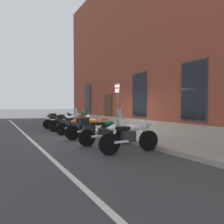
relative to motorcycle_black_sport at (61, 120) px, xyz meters
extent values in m
plane|color=#38383A|center=(3.80, 0.84, -0.57)|extent=(140.00, 140.00, 0.00)
cube|color=gray|center=(3.80, 2.12, -0.49)|extent=(26.93, 2.56, 0.16)
cube|color=silver|center=(3.80, -2.36, -0.56)|extent=(26.93, 0.12, 0.01)
cube|color=brown|center=(3.80, 6.62, 4.82)|extent=(20.93, 6.46, 10.77)
cube|color=gray|center=(3.80, 3.35, -0.22)|extent=(20.93, 0.10, 0.70)
cube|color=#2D2D33|center=(-3.18, 3.37, 1.53)|extent=(1.22, 0.06, 2.52)
cube|color=black|center=(-3.18, 3.34, 1.53)|extent=(1.10, 0.03, 2.40)
cube|color=#472B19|center=(0.31, 3.36, 0.58)|extent=(1.10, 0.08, 2.30)
cube|color=#2D2D33|center=(3.80, 3.37, 1.53)|extent=(1.22, 0.06, 2.52)
cube|color=black|center=(3.80, 3.34, 1.53)|extent=(1.10, 0.03, 2.40)
cube|color=#2D2D33|center=(7.29, 3.37, 1.53)|extent=(1.22, 0.06, 2.52)
cube|color=black|center=(7.29, 3.34, 1.53)|extent=(1.10, 0.03, 2.40)
cylinder|color=black|center=(0.03, 0.65, -0.26)|extent=(0.15, 0.62, 0.62)
cylinder|color=black|center=(-0.04, -0.82, -0.26)|extent=(0.15, 0.62, 0.62)
cylinder|color=silver|center=(0.02, 0.55, 0.01)|extent=(0.09, 0.32, 0.66)
cube|color=#28282B|center=(-0.01, -0.13, -0.08)|extent=(0.24, 0.45, 0.32)
ellipsoid|color=black|center=(0.00, 0.02, 0.22)|extent=(0.28, 0.53, 0.24)
cube|color=black|center=(-0.02, -0.36, 0.23)|extent=(0.24, 0.49, 0.10)
cylinder|color=silver|center=(0.02, 0.47, 0.39)|extent=(0.62, 0.07, 0.04)
cylinder|color=silver|center=(0.10, -0.44, -0.21)|extent=(0.11, 0.45, 0.09)
cone|color=black|center=(0.03, 0.60, 0.29)|extent=(0.38, 0.36, 0.36)
cone|color=black|center=(-0.04, -0.80, 0.25)|extent=(0.25, 0.27, 0.24)
cylinder|color=black|center=(1.55, 0.53, -0.23)|extent=(0.12, 0.68, 0.68)
cylinder|color=black|center=(1.54, -0.83, -0.23)|extent=(0.12, 0.68, 0.68)
cylinder|color=silver|center=(1.55, 0.43, 0.02)|extent=(0.07, 0.31, 0.63)
cube|color=#28282B|center=(1.54, -0.20, -0.05)|extent=(0.22, 0.44, 0.32)
ellipsoid|color=#B7BABF|center=(1.54, -0.05, 0.22)|extent=(0.26, 0.52, 0.24)
cube|color=black|center=(1.54, -0.43, 0.23)|extent=(0.22, 0.48, 0.10)
cylinder|color=silver|center=(1.55, 0.35, 0.39)|extent=(0.62, 0.04, 0.04)
cylinder|color=silver|center=(1.66, -0.50, -0.18)|extent=(0.09, 0.45, 0.09)
cube|color=#B2BCC6|center=(1.55, 0.41, 0.57)|extent=(0.36, 0.14, 0.40)
cube|color=black|center=(1.54, -0.93, 0.33)|extent=(0.36, 0.32, 0.30)
cylinder|color=black|center=(3.20, 0.54, -0.26)|extent=(0.23, 0.63, 0.62)
cylinder|color=black|center=(2.93, -0.83, -0.26)|extent=(0.23, 0.63, 0.62)
cylinder|color=silver|center=(3.18, 0.44, 0.01)|extent=(0.13, 0.33, 0.66)
cube|color=#28282B|center=(3.06, -0.19, -0.08)|extent=(0.30, 0.47, 0.32)
ellipsoid|color=black|center=(3.08, -0.04, 0.23)|extent=(0.35, 0.56, 0.24)
cube|color=black|center=(3.01, -0.42, 0.24)|extent=(0.31, 0.51, 0.10)
cylinder|color=silver|center=(3.16, 0.36, 0.40)|extent=(0.62, 0.15, 0.04)
cylinder|color=silver|center=(3.12, -0.51, -0.21)|extent=(0.17, 0.46, 0.09)
sphere|color=silver|center=(3.18, 0.44, 0.33)|extent=(0.18, 0.18, 0.18)
cylinder|color=black|center=(4.77, 0.65, -0.25)|extent=(0.25, 0.65, 0.64)
cylinder|color=black|center=(4.45, -0.86, -0.25)|extent=(0.25, 0.65, 0.64)
cylinder|color=silver|center=(4.75, 0.55, 0.01)|extent=(0.13, 0.32, 0.64)
cube|color=#28282B|center=(4.60, -0.16, -0.07)|extent=(0.31, 0.48, 0.32)
ellipsoid|color=orange|center=(4.63, -0.01, 0.21)|extent=(0.36, 0.56, 0.24)
cube|color=black|center=(4.55, -0.38, 0.22)|extent=(0.32, 0.52, 0.10)
cylinder|color=silver|center=(4.73, 0.47, 0.38)|extent=(0.61, 0.16, 0.04)
cylinder|color=silver|center=(4.65, -0.47, -0.20)|extent=(0.18, 0.46, 0.09)
cone|color=orange|center=(4.76, 0.60, 0.28)|extent=(0.42, 0.41, 0.36)
cone|color=orange|center=(4.45, -0.84, 0.24)|extent=(0.29, 0.30, 0.24)
cylinder|color=black|center=(6.21, 0.54, -0.26)|extent=(0.25, 0.63, 0.62)
cylinder|color=black|center=(5.91, -0.85, -0.26)|extent=(0.25, 0.63, 0.62)
cylinder|color=silver|center=(6.19, 0.45, 0.01)|extent=(0.14, 0.33, 0.67)
cube|color=#28282B|center=(6.05, -0.20, -0.08)|extent=(0.31, 0.48, 0.32)
ellipsoid|color=#195633|center=(6.08, -0.05, 0.24)|extent=(0.36, 0.56, 0.24)
cube|color=black|center=(6.00, -0.42, 0.25)|extent=(0.32, 0.52, 0.10)
cylinder|color=silver|center=(6.17, 0.37, 0.41)|extent=(0.61, 0.17, 0.04)
cylinder|color=silver|center=(6.10, -0.52, -0.21)|extent=(0.18, 0.46, 0.09)
cube|color=#B2BCC6|center=(6.19, 0.43, 0.59)|extent=(0.38, 0.22, 0.40)
cube|color=black|center=(5.89, -0.94, 0.35)|extent=(0.42, 0.39, 0.30)
cylinder|color=black|center=(7.59, 0.61, -0.23)|extent=(0.22, 0.68, 0.67)
cylinder|color=black|center=(7.38, -0.77, -0.23)|extent=(0.22, 0.68, 0.67)
cylinder|color=silver|center=(7.57, 0.51, 0.02)|extent=(0.11, 0.31, 0.62)
cube|color=#28282B|center=(7.48, -0.13, -0.05)|extent=(0.28, 0.47, 0.32)
ellipsoid|color=silver|center=(7.50, 0.02, 0.21)|extent=(0.33, 0.55, 0.24)
cube|color=black|center=(7.44, -0.36, 0.22)|extent=(0.29, 0.51, 0.10)
cylinder|color=silver|center=(7.56, 0.44, 0.38)|extent=(0.62, 0.13, 0.04)
cylinder|color=silver|center=(7.55, -0.44, -0.18)|extent=(0.16, 0.46, 0.09)
cone|color=silver|center=(7.58, 0.56, 0.28)|extent=(0.41, 0.39, 0.36)
cone|color=silver|center=(7.38, -0.75, 0.24)|extent=(0.28, 0.29, 0.24)
cylinder|color=#4C4C51|center=(4.34, 1.53, 0.81)|extent=(0.06, 0.06, 2.45)
cube|color=white|center=(4.34, 1.51, 1.78)|extent=(0.36, 0.03, 0.44)
cube|color=red|center=(4.34, 1.49, 1.78)|extent=(0.36, 0.01, 0.08)
cylinder|color=brown|center=(-0.44, 1.79, -0.08)|extent=(0.66, 0.66, 0.66)
cylinder|color=black|center=(-0.44, 1.79, -0.08)|extent=(0.69, 0.69, 0.04)
sphere|color=#28602D|center=(-0.44, 1.79, 0.38)|extent=(0.40, 0.40, 0.40)
camera|label=1|loc=(12.30, -3.73, 0.93)|focal=30.74mm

